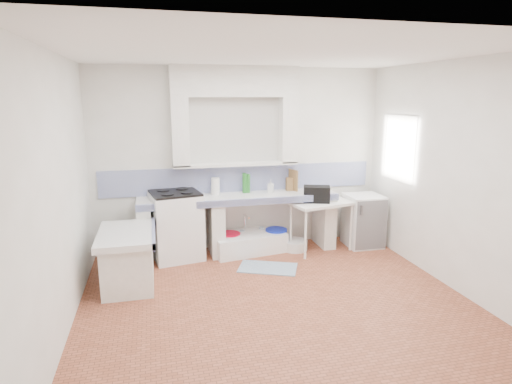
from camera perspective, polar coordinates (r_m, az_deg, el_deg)
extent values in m
plane|color=#9D5137|center=(5.19, 2.69, -14.35)|extent=(4.50, 4.50, 0.00)
plane|color=white|center=(4.64, 3.06, 18.13)|extent=(4.50, 4.50, 0.00)
plane|color=white|center=(6.63, -2.04, 4.37)|extent=(4.50, 0.00, 4.50)
plane|color=white|center=(2.93, 14.07, -6.80)|extent=(4.50, 0.00, 4.50)
plane|color=white|center=(4.63, -24.93, -0.45)|extent=(0.00, 4.50, 4.50)
plane|color=white|center=(5.77, 24.84, 1.95)|extent=(0.00, 4.50, 4.50)
cube|color=white|center=(6.43, -2.79, 14.60)|extent=(1.90, 0.25, 0.45)
cube|color=#3C2113|center=(6.80, 19.94, 5.53)|extent=(0.35, 0.86, 1.06)
cube|color=white|center=(6.69, 19.14, 8.76)|extent=(0.01, 0.84, 0.24)
cube|color=white|center=(6.43, -2.34, -0.80)|extent=(3.00, 0.60, 0.08)
cube|color=navy|center=(6.16, -1.82, -1.39)|extent=(3.00, 0.04, 0.10)
cube|color=white|center=(6.44, -14.67, -5.36)|extent=(0.20, 0.55, 0.82)
cube|color=white|center=(6.49, -5.34, -4.84)|extent=(0.20, 0.55, 0.82)
cube|color=white|center=(6.95, 9.12, -3.77)|extent=(0.20, 0.55, 0.82)
cube|color=white|center=(5.61, -16.96, -5.51)|extent=(0.70, 1.10, 0.08)
cube|color=white|center=(5.72, -16.73, -8.84)|extent=(0.60, 1.00, 0.62)
cube|color=navy|center=(5.60, -13.58, -5.35)|extent=(0.04, 1.10, 0.10)
cube|color=navy|center=(6.67, -1.99, 1.80)|extent=(4.27, 0.03, 0.40)
cube|color=white|center=(6.40, -10.64, -4.52)|extent=(0.80, 0.78, 0.98)
cube|color=white|center=(6.65, -1.08, -6.86)|extent=(1.19, 0.77, 0.27)
cube|color=white|center=(6.70, 8.70, -4.56)|extent=(1.03, 0.71, 0.04)
cube|color=white|center=(7.05, 14.20, -3.72)|extent=(0.55, 0.55, 0.83)
cylinder|color=red|center=(6.60, -3.57, -6.82)|extent=(0.44, 0.44, 0.31)
cylinder|color=red|center=(6.59, 0.91, -7.10)|extent=(0.31, 0.31, 0.26)
cylinder|color=#0D21C1|center=(6.77, 2.72, -6.29)|extent=(0.35, 0.35, 0.32)
cylinder|color=white|center=(6.77, 5.23, -7.09)|extent=(0.50, 0.50, 0.15)
cylinder|color=silver|center=(6.74, -1.88, -6.42)|extent=(0.11, 0.11, 0.31)
cylinder|color=silver|center=(6.85, 0.75, -6.03)|extent=(0.11, 0.11, 0.32)
cube|color=black|center=(6.55, 8.14, -0.29)|extent=(0.45, 0.35, 0.25)
cylinder|color=#206723|center=(6.55, -1.54, 1.21)|extent=(0.09, 0.09, 0.31)
cylinder|color=#206723|center=(6.57, -1.08, 1.15)|extent=(0.08, 0.08, 0.29)
cube|color=olive|center=(6.75, 4.50, 1.08)|extent=(0.10, 0.08, 0.21)
cube|color=olive|center=(6.76, 5.01, 1.62)|extent=(0.09, 0.24, 0.33)
cylinder|color=white|center=(6.48, -5.47, 0.79)|extent=(0.16, 0.16, 0.26)
imported|color=white|center=(6.61, 1.97, 0.80)|extent=(0.12, 0.12, 0.20)
cube|color=#365B7F|center=(6.07, 1.60, -10.12)|extent=(0.92, 0.74, 0.01)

